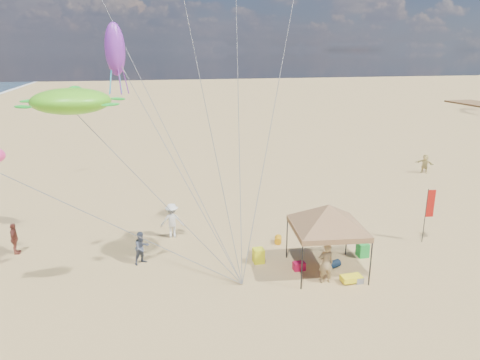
% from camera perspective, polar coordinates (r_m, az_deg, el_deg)
% --- Properties ---
extents(ground, '(280.00, 280.00, 0.00)m').
position_cam_1_polar(ground, '(19.33, 2.12, -13.96)').
color(ground, tan).
rests_on(ground, ground).
extents(canopy_tent, '(6.01, 6.01, 3.73)m').
position_cam_1_polar(canopy_tent, '(19.92, 11.39, -3.47)').
color(canopy_tent, black).
rests_on(canopy_tent, ground).
extents(feather_flag, '(0.45, 0.07, 2.95)m').
position_cam_1_polar(feather_flag, '(24.92, 23.25, -3.19)').
color(feather_flag, black).
rests_on(feather_flag, ground).
extents(cooler_red, '(0.54, 0.38, 0.38)m').
position_cam_1_polar(cooler_red, '(20.94, 7.64, -10.97)').
color(cooler_red, '#BC0F3A').
rests_on(cooler_red, ground).
extents(cooler_blue, '(0.54, 0.38, 0.38)m').
position_cam_1_polar(cooler_blue, '(24.17, 14.09, -7.46)').
color(cooler_blue, '#1634B6').
rests_on(cooler_blue, ground).
extents(bag_navy, '(0.69, 0.54, 0.36)m').
position_cam_1_polar(bag_navy, '(21.41, 12.02, -10.58)').
color(bag_navy, '#0B1B31').
rests_on(bag_navy, ground).
extents(bag_orange, '(0.54, 0.69, 0.36)m').
position_cam_1_polar(bag_orange, '(23.53, 4.94, -7.69)').
color(bag_orange, orange).
rests_on(bag_orange, ground).
extents(chair_green, '(0.50, 0.50, 0.70)m').
position_cam_1_polar(chair_green, '(22.75, 15.56, -8.69)').
color(chair_green, green).
rests_on(chair_green, ground).
extents(chair_yellow, '(0.50, 0.50, 0.70)m').
position_cam_1_polar(chair_yellow, '(21.38, 2.40, -9.74)').
color(chair_yellow, yellow).
rests_on(chair_yellow, ground).
extents(crate_grey, '(0.34, 0.30, 0.28)m').
position_cam_1_polar(crate_grey, '(20.41, 15.11, -12.36)').
color(crate_grey, gray).
rests_on(crate_grey, ground).
extents(beach_cart, '(0.90, 0.50, 0.24)m').
position_cam_1_polar(beach_cart, '(20.33, 14.20, -12.22)').
color(beach_cart, yellow).
rests_on(beach_cart, ground).
extents(person_near_a, '(0.70, 0.48, 1.84)m').
position_cam_1_polar(person_near_a, '(19.78, 11.03, -10.49)').
color(person_near_a, '#A1875C').
rests_on(person_near_a, ground).
extents(person_near_b, '(0.99, 0.93, 1.61)m').
position_cam_1_polar(person_near_b, '(21.58, -12.58, -8.55)').
color(person_near_b, '#3E4454').
rests_on(person_near_b, ground).
extents(person_near_c, '(1.32, 0.87, 1.91)m').
position_cam_1_polar(person_near_c, '(24.14, -8.77, -5.20)').
color(person_near_c, silver).
rests_on(person_near_c, ground).
extents(person_far_a, '(0.43, 0.96, 1.61)m').
position_cam_1_polar(person_far_a, '(24.71, -27.13, -6.77)').
color(person_far_a, brown).
rests_on(person_far_a, ground).
extents(person_far_c, '(1.29, 1.45, 1.59)m').
position_cam_1_polar(person_far_c, '(39.46, 22.78, 1.98)').
color(person_far_c, '#D5BF71').
rests_on(person_far_c, ground).
extents(turtle_kite, '(3.79, 3.48, 1.02)m').
position_cam_1_polar(turtle_kite, '(18.69, -21.00, 9.48)').
color(turtle_kite, '#58C51C').
rests_on(turtle_kite, ground).
extents(squid_kite, '(1.22, 1.22, 2.43)m').
position_cam_1_polar(squid_kite, '(22.26, -15.85, 15.95)').
color(squid_kite, purple).
rests_on(squid_kite, ground).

